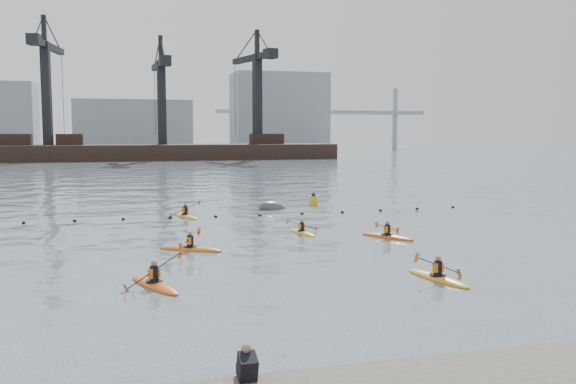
% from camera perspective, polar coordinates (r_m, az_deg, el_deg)
% --- Properties ---
extents(ground, '(400.00, 400.00, 0.00)m').
position_cam_1_polar(ground, '(20.42, 8.41, -10.64)').
color(ground, '#3D4D59').
rests_on(ground, ground).
extents(float_line, '(33.24, 0.73, 0.24)m').
position_cam_1_polar(float_line, '(41.54, -4.76, -2.22)').
color(float_line, black).
rests_on(float_line, ground).
extents(barge_pier, '(72.00, 19.30, 29.50)m').
position_cam_1_polar(barge_pier, '(128.22, -11.75, 3.84)').
color(barge_pier, black).
rests_on(barge_pier, ground).
extents(skyline, '(141.00, 28.00, 22.00)m').
position_cam_1_polar(skyline, '(168.56, -11.80, 6.74)').
color(skyline, gray).
rests_on(skyline, ground).
extents(kayaker_0, '(2.30, 3.48, 1.40)m').
position_cam_1_polar(kayaker_0, '(23.32, -12.39, -8.38)').
color(kayaker_0, '#EB5716').
rests_on(kayaker_0, ground).
extents(kayaker_1, '(2.31, 3.44, 1.28)m').
position_cam_1_polar(kayaker_1, '(24.47, 13.84, -7.76)').
color(kayaker_1, orange).
rests_on(kayaker_1, ground).
extents(kayaker_2, '(3.15, 2.25, 1.05)m').
position_cam_1_polar(kayaker_2, '(29.94, -9.14, -5.21)').
color(kayaker_2, '#CC6A13').
rests_on(kayaker_2, ground).
extents(kayaker_3, '(1.93, 2.89, 1.01)m').
position_cam_1_polar(kayaker_3, '(34.38, 1.30, -3.76)').
color(kayaker_3, gold).
rests_on(kayaker_3, ground).
extents(kayaker_4, '(2.32, 3.12, 1.17)m').
position_cam_1_polar(kayaker_4, '(33.40, 9.27, -4.09)').
color(kayaker_4, '#D34F13').
rests_on(kayaker_4, ground).
extents(kayaker_5, '(2.20, 3.35, 1.23)m').
position_cam_1_polar(kayaker_5, '(41.50, -9.58, -2.19)').
color(kayaker_5, gold).
rests_on(kayaker_5, ground).
extents(mooring_buoy, '(2.63, 1.82, 1.54)m').
position_cam_1_polar(mooring_buoy, '(45.31, -1.44, -1.58)').
color(mooring_buoy, '#37393C').
rests_on(mooring_buoy, ground).
extents(nav_buoy, '(0.66, 0.66, 1.20)m').
position_cam_1_polar(nav_buoy, '(47.48, 2.40, -0.81)').
color(nav_buoy, gold).
rests_on(nav_buoy, ground).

